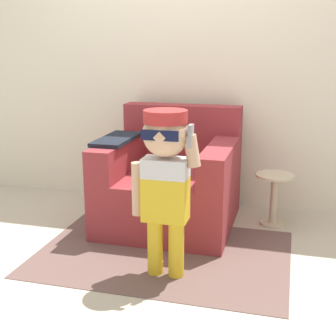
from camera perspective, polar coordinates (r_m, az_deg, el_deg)
ground_plane at (r=3.73m, az=-1.60°, el=-7.31°), size 10.00×10.00×0.00m
wall_back at (r=4.16m, az=1.25°, el=13.42°), size 10.00×0.05×2.60m
armchair at (r=3.74m, az=0.38°, el=-1.86°), size 1.02×1.02×0.91m
person_child at (r=2.77m, az=-0.36°, el=-0.04°), size 0.43×0.32×1.04m
side_table at (r=3.80m, az=12.79°, el=-3.14°), size 0.30×0.30×0.42m
rug at (r=3.30m, az=-0.59°, el=-10.31°), size 1.71×1.20×0.01m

